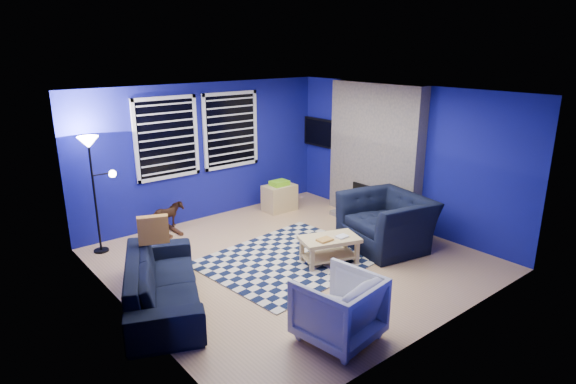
% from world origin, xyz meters
% --- Properties ---
extents(floor, '(5.00, 5.00, 0.00)m').
position_xyz_m(floor, '(0.00, 0.00, 0.00)').
color(floor, tan).
rests_on(floor, ground).
extents(ceiling, '(5.00, 5.00, 0.00)m').
position_xyz_m(ceiling, '(0.00, 0.00, 2.50)').
color(ceiling, white).
rests_on(ceiling, wall_back).
extents(wall_back, '(5.00, 0.00, 5.00)m').
position_xyz_m(wall_back, '(0.00, 2.50, 1.25)').
color(wall_back, navy).
rests_on(wall_back, floor).
extents(wall_left, '(0.00, 5.00, 5.00)m').
position_xyz_m(wall_left, '(-2.50, 0.00, 1.25)').
color(wall_left, navy).
rests_on(wall_left, floor).
extents(wall_right, '(0.00, 5.00, 5.00)m').
position_xyz_m(wall_right, '(2.50, 0.00, 1.25)').
color(wall_right, navy).
rests_on(wall_right, floor).
extents(fireplace, '(0.65, 2.00, 2.50)m').
position_xyz_m(fireplace, '(2.36, 0.50, 1.20)').
color(fireplace, gray).
rests_on(fireplace, floor).
extents(window_left, '(1.17, 0.06, 1.42)m').
position_xyz_m(window_left, '(-0.75, 2.46, 1.60)').
color(window_left, black).
rests_on(window_left, wall_back).
extents(window_right, '(1.17, 0.06, 1.42)m').
position_xyz_m(window_right, '(0.55, 2.46, 1.60)').
color(window_right, black).
rests_on(window_right, wall_back).
extents(tv, '(0.07, 1.00, 0.58)m').
position_xyz_m(tv, '(2.45, 2.00, 1.40)').
color(tv, black).
rests_on(tv, wall_right).
extents(rug, '(2.69, 2.24, 0.02)m').
position_xyz_m(rug, '(-0.02, 0.00, 0.01)').
color(rug, black).
rests_on(rug, floor).
extents(sofa, '(2.31, 1.64, 0.63)m').
position_xyz_m(sofa, '(-2.10, -0.01, 0.31)').
color(sofa, black).
rests_on(sofa, floor).
extents(armchair_big, '(1.49, 1.37, 0.84)m').
position_xyz_m(armchair_big, '(1.49, -0.58, 0.42)').
color(armchair_big, black).
rests_on(armchair_big, floor).
extents(armchair_bent, '(0.91, 0.93, 0.75)m').
position_xyz_m(armchair_bent, '(-0.92, -1.91, 0.38)').
color(armchair_bent, gray).
rests_on(armchair_bent, floor).
extents(rocking_horse, '(0.26, 0.56, 0.47)m').
position_xyz_m(rocking_horse, '(-0.97, 2.22, 0.30)').
color(rocking_horse, '#4E2B19').
rests_on(rocking_horse, floor).
extents(coffee_table, '(0.97, 0.74, 0.43)m').
position_xyz_m(coffee_table, '(0.35, -0.45, 0.30)').
color(coffee_table, tan).
rests_on(coffee_table, rug).
extents(cabinet, '(0.62, 0.42, 0.60)m').
position_xyz_m(cabinet, '(1.27, 1.91, 0.27)').
color(cabinet, tan).
rests_on(cabinet, floor).
extents(floor_lamp, '(0.50, 0.31, 1.84)m').
position_xyz_m(floor_lamp, '(-2.13, 2.14, 1.51)').
color(floor_lamp, black).
rests_on(floor_lamp, floor).
extents(throw_pillow, '(0.41, 0.26, 0.37)m').
position_xyz_m(throw_pillow, '(-1.95, 0.49, 0.82)').
color(throw_pillow, orange).
rests_on(throw_pillow, sofa).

